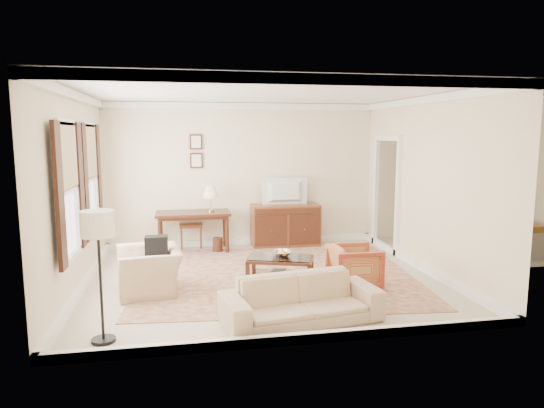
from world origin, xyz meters
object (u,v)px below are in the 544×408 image
object	(u,v)px
sideboard	(285,225)
striped_armchair	(355,265)
tv	(286,183)
club_armchair	(149,263)
writing_desk	(193,218)
sofa	(302,292)
coffee_table	(280,263)

from	to	relation	value
sideboard	striped_armchair	size ratio (longest dim) A/B	1.95
tv	club_armchair	xyz separation A→B (m)	(-2.56, -2.54, -0.86)
writing_desk	sofa	size ratio (longest dim) A/B	0.74
striped_armchair	sideboard	bearing A→B (deg)	9.95
writing_desk	striped_armchair	world-z (taller)	writing_desk
coffee_table	writing_desk	bearing A→B (deg)	118.29
sideboard	tv	world-z (taller)	tv
sideboard	coffee_table	world-z (taller)	sideboard
writing_desk	striped_armchair	size ratio (longest dim) A/B	2.00
tv	writing_desk	bearing A→B (deg)	4.26
writing_desk	sideboard	xyz separation A→B (m)	(1.87, 0.16, -0.24)
tv	striped_armchair	xyz separation A→B (m)	(0.42, -2.91, -0.94)
writing_desk	club_armchair	size ratio (longest dim) A/B	1.44
sideboard	sofa	distance (m)	4.12
sideboard	writing_desk	bearing A→B (deg)	-175.13
club_armchair	sofa	bearing A→B (deg)	43.14
writing_desk	sideboard	distance (m)	1.89
sideboard	club_armchair	xyz separation A→B (m)	(-2.56, -2.56, 0.01)
writing_desk	coffee_table	distance (m)	2.67
sideboard	striped_armchair	bearing A→B (deg)	-81.86
striped_armchair	writing_desk	bearing A→B (deg)	41.31
sideboard	club_armchair	size ratio (longest dim) A/B	1.40
sideboard	tv	xyz separation A→B (m)	(0.00, -0.02, 0.87)
writing_desk	tv	xyz separation A→B (m)	(1.87, 0.14, 0.63)
writing_desk	tv	bearing A→B (deg)	4.26
sideboard	club_armchair	bearing A→B (deg)	-135.07
tv	striped_armchair	world-z (taller)	tv
writing_desk	sofa	distance (m)	4.10
sofa	striped_armchair	bearing A→B (deg)	36.79
writing_desk	tv	size ratio (longest dim) A/B	1.60
sofa	writing_desk	bearing A→B (deg)	97.75
striped_armchair	sofa	distance (m)	1.57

